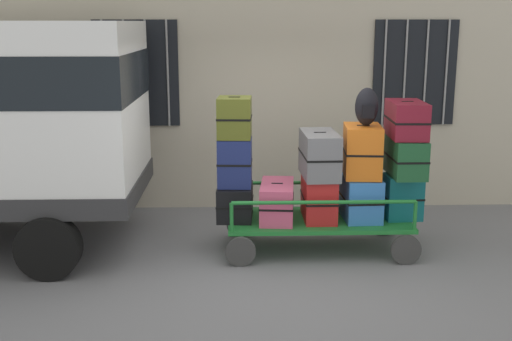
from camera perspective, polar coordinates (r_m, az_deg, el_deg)
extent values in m
plane|color=slate|center=(7.32, 1.29, -8.51)|extent=(40.00, 40.00, 0.00)
cube|color=#BCB29E|center=(9.30, 0.55, 11.93)|extent=(12.00, 0.30, 5.00)
cube|color=black|center=(9.26, -10.75, 8.60)|extent=(1.20, 0.04, 1.50)
cylinder|color=gray|center=(9.30, -13.55, 8.49)|extent=(0.03, 0.03, 1.50)
cylinder|color=gray|center=(9.24, -11.71, 8.55)|extent=(0.03, 0.03, 1.50)
cylinder|color=gray|center=(9.19, -9.85, 8.61)|extent=(0.03, 0.03, 1.50)
cylinder|color=gray|center=(9.16, -7.97, 8.66)|extent=(0.03, 0.03, 1.50)
cube|color=black|center=(9.50, 14.12, 8.55)|extent=(1.20, 0.04, 1.50)
cylinder|color=gray|center=(9.35, 11.50, 8.61)|extent=(0.03, 0.03, 1.50)
cylinder|color=gray|center=(9.42, 13.30, 8.56)|extent=(0.03, 0.03, 1.50)
cylinder|color=gray|center=(9.50, 15.07, 8.50)|extent=(0.03, 0.03, 1.50)
cylinder|color=gray|center=(9.59, 16.80, 8.43)|extent=(0.03, 0.03, 1.50)
cylinder|color=black|center=(7.19, -18.22, -6.64)|extent=(0.70, 0.22, 0.70)
cube|color=#1E722D|center=(7.71, 5.65, -4.49)|extent=(2.17, 0.98, 0.05)
cylinder|color=#383838|center=(7.48, 13.38, -6.97)|extent=(0.35, 0.06, 0.35)
cylinder|color=#383838|center=(8.42, 11.61, -4.59)|extent=(0.35, 0.06, 0.35)
cylinder|color=#383838|center=(7.23, -1.40, -7.32)|extent=(0.35, 0.06, 0.35)
cylinder|color=#383838|center=(8.20, -1.45, -4.81)|extent=(0.35, 0.06, 0.35)
cylinder|color=#1E722D|center=(7.44, 14.17, -3.96)|extent=(0.04, 0.04, 0.33)
cylinder|color=#1E722D|center=(8.28, 12.50, -2.13)|extent=(0.04, 0.04, 0.33)
cylinder|color=#1E722D|center=(7.16, -2.22, -4.23)|extent=(0.04, 0.04, 0.33)
cylinder|color=#1E722D|center=(8.03, -2.17, -2.30)|extent=(0.04, 0.04, 0.33)
cylinder|color=#1E722D|center=(7.18, 6.16, -2.87)|extent=(2.09, 0.04, 0.04)
cylinder|color=#1E722D|center=(8.04, 5.30, -1.09)|extent=(2.09, 0.04, 0.04)
cube|color=black|center=(7.62, -1.90, -2.85)|extent=(0.44, 0.59, 0.41)
cube|color=black|center=(7.62, -1.90, -2.85)|extent=(0.46, 0.60, 0.02)
cube|color=black|center=(7.57, -1.91, -1.40)|extent=(0.15, 0.04, 0.02)
cube|color=navy|center=(7.46, -1.92, 0.74)|extent=(0.41, 0.39, 0.57)
cube|color=black|center=(7.46, -1.92, 0.74)|extent=(0.43, 0.40, 0.02)
cube|color=black|center=(7.40, -1.94, 2.87)|extent=(0.14, 0.04, 0.02)
cube|color=#4C5119|center=(7.39, -1.96, 4.80)|extent=(0.41, 0.45, 0.47)
cube|color=black|center=(7.39, -1.96, 4.80)|extent=(0.42, 0.46, 0.02)
cube|color=black|center=(7.36, -1.97, 6.59)|extent=(0.14, 0.04, 0.02)
cube|color=#CC4C72|center=(7.59, 1.91, -2.79)|extent=(0.46, 0.81, 0.44)
cube|color=black|center=(7.59, 1.91, -2.79)|extent=(0.47, 0.82, 0.02)
cube|color=black|center=(7.53, 1.93, -1.22)|extent=(0.14, 0.04, 0.02)
cube|color=#B21E1E|center=(7.64, 5.68, -2.45)|extent=(0.37, 0.70, 0.51)
cube|color=black|center=(7.64, 5.68, -2.45)|extent=(0.38, 0.71, 0.02)
cube|color=black|center=(7.58, 5.73, -0.63)|extent=(0.13, 0.03, 0.02)
cube|color=slate|center=(7.53, 5.76, 1.44)|extent=(0.42, 0.80, 0.53)
cube|color=black|center=(7.53, 5.76, 1.44)|extent=(0.43, 0.81, 0.02)
cube|color=black|center=(7.49, 5.80, 3.39)|extent=(0.14, 0.03, 0.02)
cube|color=#3372C6|center=(7.72, 9.40, -2.39)|extent=(0.44, 0.68, 0.52)
cube|color=black|center=(7.72, 9.40, -2.39)|extent=(0.45, 0.69, 0.02)
cube|color=black|center=(7.66, 9.47, -0.57)|extent=(0.15, 0.04, 0.02)
cube|color=orange|center=(7.58, 9.57, 1.75)|extent=(0.46, 0.63, 0.61)
cube|color=black|center=(7.58, 9.57, 1.75)|extent=(0.47, 0.64, 0.02)
cube|color=black|center=(7.53, 9.65, 3.98)|extent=(0.15, 0.04, 0.02)
cube|color=#0F5960|center=(7.80, 13.08, -2.32)|extent=(0.45, 0.37, 0.54)
cube|color=black|center=(7.80, 13.08, -2.32)|extent=(0.46, 0.38, 0.02)
cube|color=black|center=(7.73, 13.19, -0.44)|extent=(0.15, 0.04, 0.02)
cube|color=#194C28|center=(7.72, 13.20, 1.32)|extent=(0.37, 0.85, 0.45)
cube|color=black|center=(7.72, 13.20, 1.32)|extent=(0.38, 0.86, 0.02)
cube|color=black|center=(7.68, 13.29, 2.91)|extent=(0.13, 0.03, 0.02)
cube|color=maroon|center=(7.62, 13.42, 4.51)|extent=(0.42, 0.73, 0.42)
cube|color=black|center=(7.62, 13.42, 4.51)|extent=(0.43, 0.74, 0.02)
cube|color=black|center=(7.59, 13.50, 6.03)|extent=(0.14, 0.04, 0.02)
ellipsoid|color=black|center=(7.47, 9.96, 5.70)|extent=(0.27, 0.19, 0.44)
cube|color=black|center=(7.39, 10.09, 5.26)|extent=(0.14, 0.06, 0.15)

